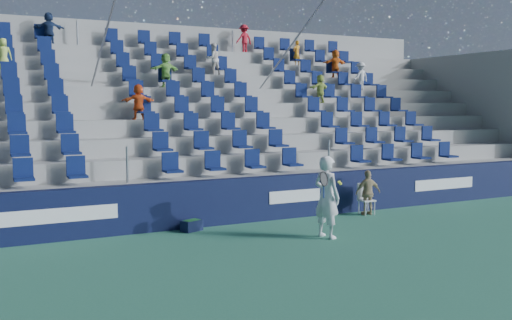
% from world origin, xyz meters
% --- Properties ---
extents(ground, '(70.00, 70.00, 0.00)m').
position_xyz_m(ground, '(0.00, 0.00, 0.00)').
color(ground, '#327559').
rests_on(ground, ground).
extents(sponsor_wall, '(24.00, 0.32, 1.20)m').
position_xyz_m(sponsor_wall, '(0.00, 3.15, 0.60)').
color(sponsor_wall, '#0E1436').
rests_on(sponsor_wall, ground).
extents(grandstand, '(24.00, 8.17, 6.63)m').
position_xyz_m(grandstand, '(-0.00, 8.24, 2.14)').
color(grandstand, gray).
rests_on(grandstand, ground).
extents(tennis_player, '(0.73, 0.82, 1.96)m').
position_xyz_m(tennis_player, '(1.01, 0.66, 0.98)').
color(tennis_player, silver).
rests_on(tennis_player, ground).
extents(line_judge_chair, '(0.41, 0.42, 0.89)m').
position_xyz_m(line_judge_chair, '(3.62, 2.64, 0.51)').
color(line_judge_chair, white).
rests_on(line_judge_chair, ground).
extents(line_judge, '(0.80, 0.46, 1.28)m').
position_xyz_m(line_judge, '(3.62, 2.50, 0.64)').
color(line_judge, tan).
rests_on(line_judge, ground).
extents(ball_bin, '(0.58, 0.48, 0.28)m').
position_xyz_m(ball_bin, '(-1.62, 2.75, 0.15)').
color(ball_bin, '#0E1636').
rests_on(ball_bin, ground).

